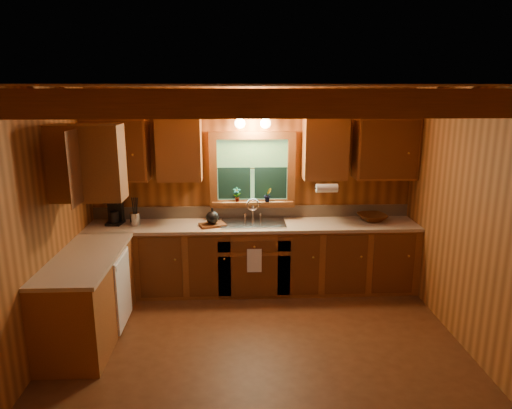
{
  "coord_description": "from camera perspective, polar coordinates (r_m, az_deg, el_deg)",
  "views": [
    {
      "loc": [
        -0.22,
        -4.13,
        2.58
      ],
      "look_at": [
        0.0,
        0.8,
        1.35
      ],
      "focal_mm": 32.67,
      "sensor_mm": 36.0,
      "label": 1
    }
  ],
  "objects": [
    {
      "name": "window_sill",
      "position": [
        6.13,
        -0.42,
        0.22
      ],
      "size": [
        1.06,
        0.14,
        0.04
      ],
      "primitive_type": "cube",
      "color": "brown",
      "rests_on": "room"
    },
    {
      "name": "potted_plant_left",
      "position": [
        6.09,
        -2.37,
        1.24
      ],
      "size": [
        0.1,
        0.07,
        0.19
      ],
      "primitive_type": "imported",
      "rotation": [
        0.0,
        0.0,
        0.03
      ],
      "color": "#582C12",
      "rests_on": "window_sill"
    },
    {
      "name": "wall_sconce",
      "position": [
        5.89,
        -0.41,
        9.96
      ],
      "size": [
        0.45,
        0.21,
        0.17
      ],
      "color": "black",
      "rests_on": "room"
    },
    {
      "name": "potted_plant_right",
      "position": [
        6.08,
        1.46,
        1.2
      ],
      "size": [
        0.13,
        0.12,
        0.18
      ],
      "primitive_type": "imported",
      "rotation": [
        0.0,
        0.0,
        0.42
      ],
      "color": "#582C12",
      "rests_on": "window_sill"
    },
    {
      "name": "wicker_basket",
      "position": [
        6.27,
        14.03,
        -1.55
      ],
      "size": [
        0.42,
        0.42,
        0.09
      ],
      "primitive_type": "imported",
      "rotation": [
        0.0,
        0.0,
        0.17
      ],
      "color": "#48230C",
      "rests_on": "countertop"
    },
    {
      "name": "dish_towel",
      "position": [
        5.77,
        -0.2,
        -6.89
      ],
      "size": [
        0.18,
        0.01,
        0.3
      ],
      "primitive_type": "cube",
      "color": "white",
      "rests_on": "base_cabinets"
    },
    {
      "name": "base_cabinets",
      "position": [
        5.83,
        -5.11,
        -7.7
      ],
      "size": [
        4.2,
        2.22,
        0.86
      ],
      "color": "brown",
      "rests_on": "ground"
    },
    {
      "name": "room",
      "position": [
        4.32,
        0.47,
        -3.2
      ],
      "size": [
        4.2,
        4.2,
        4.2
      ],
      "color": "#532B14",
      "rests_on": "ground"
    },
    {
      "name": "teakettle",
      "position": [
        5.86,
        -5.36,
        -1.6
      ],
      "size": [
        0.16,
        0.16,
        0.21
      ],
      "rotation": [
        0.0,
        0.0,
        0.24
      ],
      "color": "black",
      "rests_on": "cutting_board"
    },
    {
      "name": "ceiling_beams",
      "position": [
        4.13,
        0.5,
        12.76
      ],
      "size": [
        4.2,
        2.54,
        0.18
      ],
      "color": "brown",
      "rests_on": "room"
    },
    {
      "name": "dishwasher_panel",
      "position": [
        5.41,
        -15.94,
        -9.98
      ],
      "size": [
        0.02,
        0.6,
        0.8
      ],
      "primitive_type": "cube",
      "color": "white",
      "rests_on": "base_cabinets"
    },
    {
      "name": "sink",
      "position": [
        5.99,
        -0.34,
        -2.74
      ],
      "size": [
        0.82,
        0.48,
        0.43
      ],
      "color": "silver",
      "rests_on": "countertop"
    },
    {
      "name": "utensil_crock",
      "position": [
        6.08,
        -14.59,
        -1.63
      ],
      "size": [
        0.13,
        0.13,
        0.36
      ],
      "rotation": [
        0.0,
        0.0,
        -0.1
      ],
      "color": "silver",
      "rests_on": "countertop"
    },
    {
      "name": "coffee_maker",
      "position": [
        6.2,
        -16.88,
        -0.77
      ],
      "size": [
        0.19,
        0.24,
        0.33
      ],
      "rotation": [
        0.0,
        0.0,
        -0.15
      ],
      "color": "black",
      "rests_on": "countertop"
    },
    {
      "name": "cutting_board",
      "position": [
        5.88,
        -5.34,
        -2.5
      ],
      "size": [
        0.37,
        0.31,
        0.03
      ],
      "primitive_type": "cube",
      "rotation": [
        0.0,
        0.0,
        0.32
      ],
      "color": "#582C12",
      "rests_on": "countertop"
    },
    {
      "name": "countertop",
      "position": [
        5.68,
        -5.07,
        -3.46
      ],
      "size": [
        4.2,
        2.24,
        0.04
      ],
      "color": "tan",
      "rests_on": "base_cabinets"
    },
    {
      "name": "window",
      "position": [
        6.09,
        -0.44,
        4.06
      ],
      "size": [
        1.12,
        0.08,
        1.0
      ],
      "color": "brown",
      "rests_on": "room"
    },
    {
      "name": "upper_cabinets",
      "position": [
        5.61,
        -6.09,
        6.35
      ],
      "size": [
        4.19,
        1.77,
        0.78
      ],
      "color": "brown",
      "rests_on": "room"
    },
    {
      "name": "paper_towel_roll",
      "position": [
        5.89,
        8.66,
        2.0
      ],
      "size": [
        0.27,
        0.11,
        0.11
      ],
      "primitive_type": "cylinder",
      "rotation": [
        0.0,
        1.57,
        0.0
      ],
      "color": "white",
      "rests_on": "upper_cabinets"
    },
    {
      "name": "backsplash",
      "position": [
        6.22,
        -0.44,
        -0.89
      ],
      "size": [
        4.2,
        0.02,
        0.16
      ],
      "primitive_type": "cube",
      "color": "tan",
      "rests_on": "room"
    }
  ]
}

